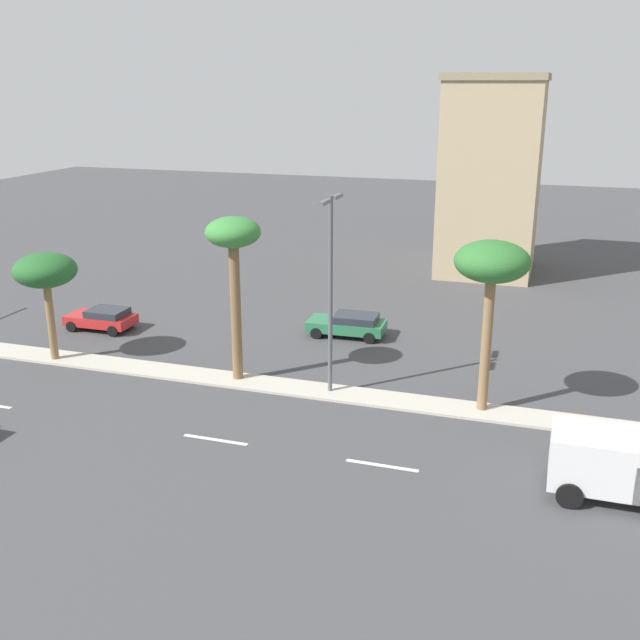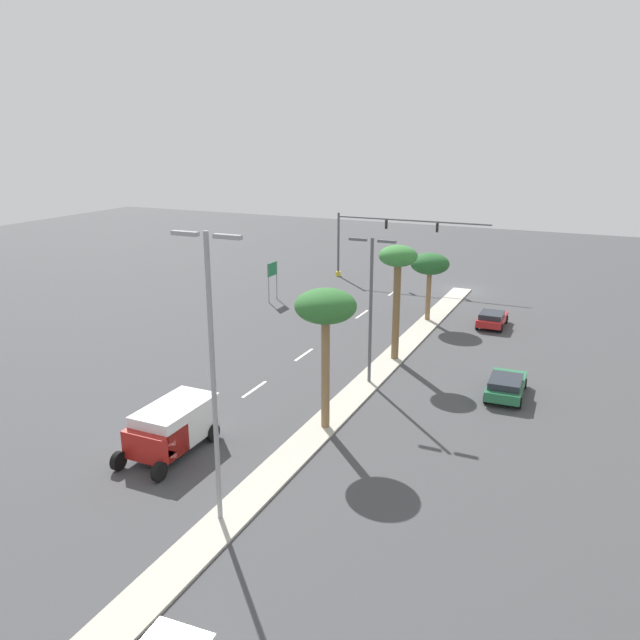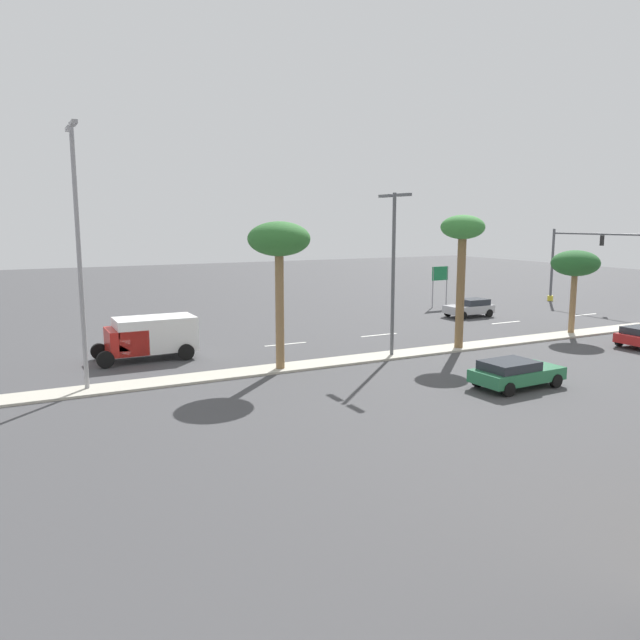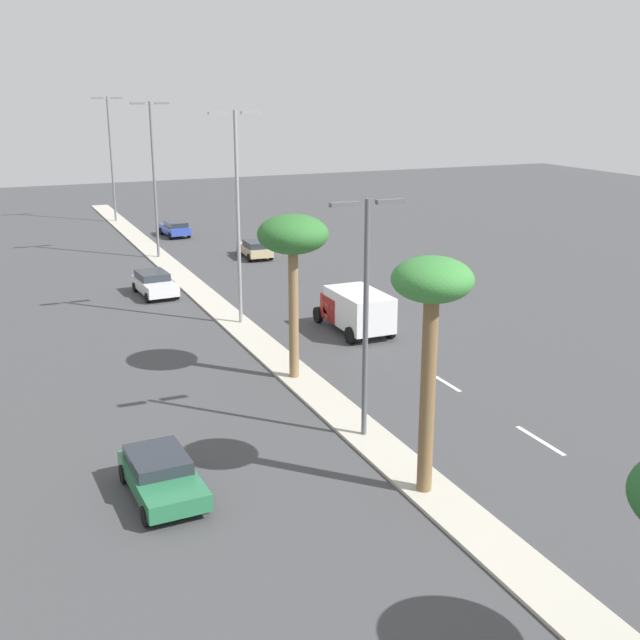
{
  "view_description": "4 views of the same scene",
  "coord_description": "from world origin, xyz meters",
  "px_view_note": "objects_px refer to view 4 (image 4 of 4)",
  "views": [
    {
      "loc": [
        30.47,
        36.3,
        13.78
      ],
      "look_at": [
        -0.32,
        26.34,
        3.43
      ],
      "focal_mm": 41.79,
      "sensor_mm": 36.0,
      "label": 1
    },
    {
      "loc": [
        -12.78,
        61.91,
        15.16
      ],
      "look_at": [
        3.46,
        26.53,
        3.57
      ],
      "focal_mm": 35.7,
      "sensor_mm": 36.0,
      "label": 2
    },
    {
      "loc": [
        -28.85,
        46.24,
        7.64
      ],
      "look_at": [
        -1.47,
        32.19,
        2.7
      ],
      "focal_mm": 34.79,
      "sensor_mm": 36.0,
      "label": 3
    },
    {
      "loc": [
        -12.79,
        1.93,
        12.93
      ],
      "look_at": [
        -0.39,
        30.44,
        3.77
      ],
      "focal_mm": 44.48,
      "sensor_mm": 36.0,
      "label": 4
    }
  ],
  "objects_px": {
    "street_lamp_mid": "(238,204)",
    "box_truck": "(356,309)",
    "palm_tree_center": "(432,297)",
    "sedan_blue_rear": "(175,228)",
    "sedan_white_near": "(154,283)",
    "sedan_tan_far": "(255,248)",
    "sedan_green_trailing": "(161,475)",
    "street_lamp_far": "(111,151)",
    "palm_tree_rear": "(293,239)",
    "street_lamp_leading": "(154,170)",
    "street_lamp_left": "(366,300)"
  },
  "relations": [
    {
      "from": "street_lamp_mid",
      "to": "box_truck",
      "type": "distance_m",
      "value": 8.6
    },
    {
      "from": "palm_tree_center",
      "to": "sedan_blue_rear",
      "type": "relative_size",
      "value": 1.93
    },
    {
      "from": "sedan_white_near",
      "to": "sedan_tan_far",
      "type": "bearing_deg",
      "value": 41.03
    },
    {
      "from": "sedan_green_trailing",
      "to": "sedan_white_near",
      "type": "bearing_deg",
      "value": 78.34
    },
    {
      "from": "sedan_tan_far",
      "to": "street_lamp_far",
      "type": "bearing_deg",
      "value": 107.95
    },
    {
      "from": "street_lamp_mid",
      "to": "sedan_tan_far",
      "type": "height_order",
      "value": "street_lamp_mid"
    },
    {
      "from": "street_lamp_mid",
      "to": "sedan_green_trailing",
      "type": "xyz_separation_m",
      "value": [
        -8.47,
        -17.69,
        -6.1
      ]
    },
    {
      "from": "palm_tree_rear",
      "to": "sedan_green_trailing",
      "type": "distance_m",
      "value": 12.93
    },
    {
      "from": "street_lamp_leading",
      "to": "box_truck",
      "type": "height_order",
      "value": "street_lamp_leading"
    },
    {
      "from": "street_lamp_leading",
      "to": "sedan_blue_rear",
      "type": "height_order",
      "value": "street_lamp_leading"
    },
    {
      "from": "sedan_green_trailing",
      "to": "sedan_blue_rear",
      "type": "distance_m",
      "value": 47.74
    },
    {
      "from": "street_lamp_mid",
      "to": "palm_tree_rear",
      "type": "bearing_deg",
      "value": -92.88
    },
    {
      "from": "palm_tree_center",
      "to": "sedan_blue_rear",
      "type": "bearing_deg",
      "value": 85.87
    },
    {
      "from": "street_lamp_leading",
      "to": "sedan_green_trailing",
      "type": "distance_m",
      "value": 38.87
    },
    {
      "from": "box_truck",
      "to": "sedan_green_trailing",
      "type": "bearing_deg",
      "value": -134.98
    },
    {
      "from": "street_lamp_mid",
      "to": "street_lamp_far",
      "type": "height_order",
      "value": "street_lamp_far"
    },
    {
      "from": "street_lamp_mid",
      "to": "sedan_green_trailing",
      "type": "relative_size",
      "value": 2.63
    },
    {
      "from": "box_truck",
      "to": "street_lamp_leading",
      "type": "bearing_deg",
      "value": 103.45
    },
    {
      "from": "palm_tree_center",
      "to": "box_truck",
      "type": "xyz_separation_m",
      "value": [
        5.82,
        17.13,
        -5.4
      ]
    },
    {
      "from": "sedan_tan_far",
      "to": "street_lamp_left",
      "type": "bearing_deg",
      "value": -101.98
    },
    {
      "from": "street_lamp_far",
      "to": "sedan_white_near",
      "type": "distance_m",
      "value": 31.22
    },
    {
      "from": "street_lamp_mid",
      "to": "street_lamp_leading",
      "type": "bearing_deg",
      "value": 90.95
    },
    {
      "from": "sedan_green_trailing",
      "to": "sedan_tan_far",
      "type": "bearing_deg",
      "value": 66.37
    },
    {
      "from": "sedan_white_near",
      "to": "sedan_tan_far",
      "type": "relative_size",
      "value": 1.04
    },
    {
      "from": "street_lamp_left",
      "to": "sedan_green_trailing",
      "type": "xyz_separation_m",
      "value": [
        -8.11,
        -1.39,
        -4.75
      ]
    },
    {
      "from": "street_lamp_left",
      "to": "street_lamp_leading",
      "type": "height_order",
      "value": "street_lamp_leading"
    },
    {
      "from": "sedan_green_trailing",
      "to": "box_truck",
      "type": "xyz_separation_m",
      "value": [
        13.81,
        13.82,
        0.59
      ]
    },
    {
      "from": "palm_tree_rear",
      "to": "sedan_tan_far",
      "type": "xyz_separation_m",
      "value": [
        7.18,
        26.35,
        -5.77
      ]
    },
    {
      "from": "palm_tree_center",
      "to": "sedan_tan_far",
      "type": "distance_m",
      "value": 39.13
    },
    {
      "from": "street_lamp_left",
      "to": "street_lamp_far",
      "type": "bearing_deg",
      "value": 90.05
    },
    {
      "from": "sedan_white_near",
      "to": "sedan_green_trailing",
      "type": "distance_m",
      "value": 26.73
    },
    {
      "from": "street_lamp_left",
      "to": "box_truck",
      "type": "relative_size",
      "value": 1.65
    },
    {
      "from": "sedan_tan_far",
      "to": "sedan_green_trailing",
      "type": "height_order",
      "value": "sedan_tan_far"
    },
    {
      "from": "street_lamp_mid",
      "to": "street_lamp_left",
      "type": "bearing_deg",
      "value": -91.25
    },
    {
      "from": "palm_tree_rear",
      "to": "street_lamp_mid",
      "type": "xyz_separation_m",
      "value": [
        0.47,
        9.36,
        0.3
      ]
    },
    {
      "from": "street_lamp_mid",
      "to": "box_truck",
      "type": "relative_size",
      "value": 2.13
    },
    {
      "from": "sedan_tan_far",
      "to": "sedan_green_trailing",
      "type": "bearing_deg",
      "value": -113.63
    },
    {
      "from": "street_lamp_left",
      "to": "street_lamp_mid",
      "type": "bearing_deg",
      "value": 88.75
    },
    {
      "from": "sedan_green_trailing",
      "to": "box_truck",
      "type": "height_order",
      "value": "box_truck"
    },
    {
      "from": "palm_tree_rear",
      "to": "sedan_white_near",
      "type": "xyz_separation_m",
      "value": [
        -2.6,
        17.84,
        -5.73
      ]
    },
    {
      "from": "street_lamp_left",
      "to": "sedan_blue_rear",
      "type": "distance_m",
      "value": 45.3
    },
    {
      "from": "street_lamp_mid",
      "to": "street_lamp_far",
      "type": "xyz_separation_m",
      "value": [
        -0.41,
        38.97,
        0.15
      ]
    },
    {
      "from": "sedan_white_near",
      "to": "box_truck",
      "type": "distance_m",
      "value": 14.96
    },
    {
      "from": "street_lamp_left",
      "to": "box_truck",
      "type": "height_order",
      "value": "street_lamp_left"
    },
    {
      "from": "street_lamp_mid",
      "to": "street_lamp_leading",
      "type": "distance_m",
      "value": 19.82
    },
    {
      "from": "palm_tree_center",
      "to": "street_lamp_leading",
      "type": "height_order",
      "value": "street_lamp_leading"
    },
    {
      "from": "palm_tree_center",
      "to": "street_lamp_mid",
      "type": "bearing_deg",
      "value": 88.68
    },
    {
      "from": "street_lamp_mid",
      "to": "box_truck",
      "type": "height_order",
      "value": "street_lamp_mid"
    },
    {
      "from": "sedan_green_trailing",
      "to": "street_lamp_far",
      "type": "bearing_deg",
      "value": 81.9
    },
    {
      "from": "sedan_tan_far",
      "to": "box_truck",
      "type": "height_order",
      "value": "box_truck"
    }
  ]
}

